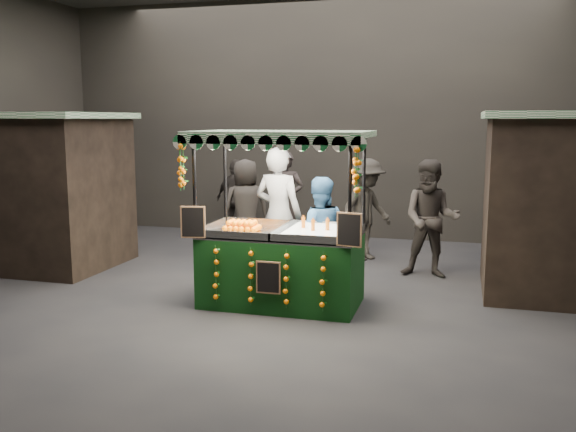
# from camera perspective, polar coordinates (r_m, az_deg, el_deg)

# --- Properties ---
(ground) EXTENTS (12.00, 12.00, 0.00)m
(ground) POSITION_cam_1_polar(r_m,az_deg,el_deg) (8.77, -2.62, -7.66)
(ground) COLOR black
(ground) RESTS_ON ground
(market_hall) EXTENTS (12.10, 10.10, 5.05)m
(market_hall) POSITION_cam_1_polar(r_m,az_deg,el_deg) (8.45, -2.79, 14.90)
(market_hall) COLOR black
(market_hall) RESTS_ON ground
(neighbour_stall_left) EXTENTS (3.00, 2.20, 2.60)m
(neighbour_stall_left) POSITION_cam_1_polar(r_m,az_deg,el_deg) (11.48, -22.35, 2.28)
(neighbour_stall_left) COLOR black
(neighbour_stall_left) RESTS_ON ground
(juice_stall) EXTENTS (2.42, 1.42, 2.34)m
(juice_stall) POSITION_cam_1_polar(r_m,az_deg,el_deg) (8.35, -0.56, -3.36)
(juice_stall) COLOR black
(juice_stall) RESTS_ON ground
(vendor_grey) EXTENTS (0.84, 0.63, 2.08)m
(vendor_grey) POSITION_cam_1_polar(r_m,az_deg,el_deg) (9.48, -0.87, 0.07)
(vendor_grey) COLOR gray
(vendor_grey) RESTS_ON ground
(vendor_blue) EXTENTS (0.96, 0.84, 1.68)m
(vendor_blue) POSITION_cam_1_polar(r_m,az_deg,el_deg) (9.02, 2.85, -1.71)
(vendor_blue) COLOR navy
(vendor_blue) RESTS_ON ground
(shopper_0) EXTENTS (0.71, 0.48, 1.91)m
(shopper_0) POSITION_cam_1_polar(r_m,az_deg,el_deg) (11.78, -0.25, 1.36)
(shopper_0) COLOR #2A2422
(shopper_0) RESTS_ON ground
(shopper_1) EXTENTS (0.94, 0.75, 1.87)m
(shopper_1) POSITION_cam_1_polar(r_m,az_deg,el_deg) (10.06, 12.96, -0.26)
(shopper_1) COLOR #282421
(shopper_1) RESTS_ON ground
(shopper_2) EXTENTS (1.04, 0.60, 1.66)m
(shopper_2) POSITION_cam_1_polar(r_m,az_deg,el_deg) (13.10, -4.72, 1.56)
(shopper_2) COLOR #282320
(shopper_2) RESTS_ON ground
(shopper_3) EXTENTS (1.22, 1.34, 1.81)m
(shopper_3) POSITION_cam_1_polar(r_m,az_deg,el_deg) (11.12, 7.15, 0.59)
(shopper_3) COLOR black
(shopper_3) RESTS_ON ground
(shopper_4) EXTENTS (1.04, 0.96, 1.78)m
(shopper_4) POSITION_cam_1_polar(r_m,az_deg,el_deg) (11.36, -3.89, 0.75)
(shopper_4) COLOR #2A2522
(shopper_4) RESTS_ON ground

